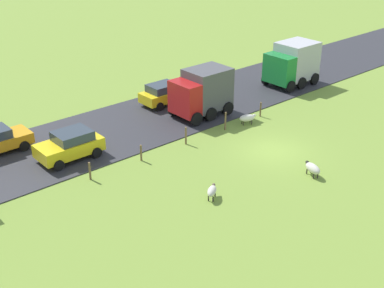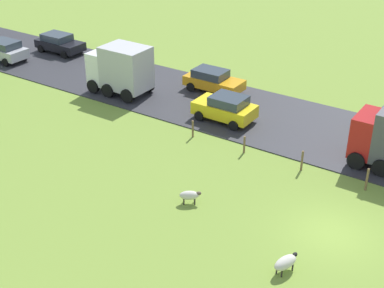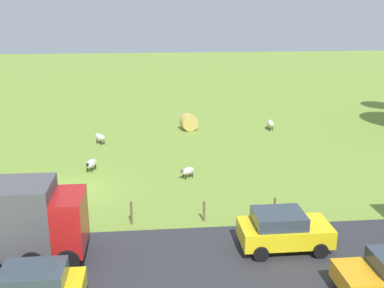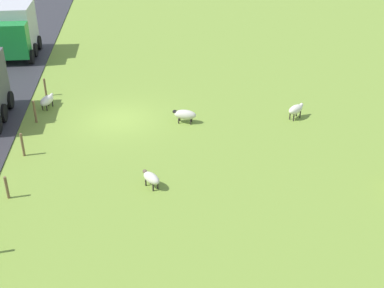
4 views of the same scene
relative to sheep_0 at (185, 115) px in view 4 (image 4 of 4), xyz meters
name	(u,v)px [view 4 (image 4 of 4)]	position (x,y,z in m)	size (l,w,h in m)	color
ground_plane	(118,120)	(3.55, -0.70, -0.48)	(160.00, 160.00, 0.00)	olive
sheep_0	(185,115)	(0.00, 0.00, 0.00)	(1.32, 0.84, 0.74)	beige
sheep_1	(47,100)	(7.54, -2.55, 0.00)	(0.90, 1.25, 0.72)	silver
sheep_3	(296,109)	(-5.98, 0.04, 0.07)	(1.10, 0.99, 0.78)	silver
sheep_4	(151,178)	(1.93, 6.00, -0.02)	(0.92, 1.05, 0.69)	beige
fence_post_0	(45,87)	(7.88, -4.28, 0.07)	(0.12, 0.12, 1.09)	brown
fence_post_1	(35,112)	(7.88, -0.76, 0.15)	(0.12, 0.12, 1.26)	brown
fence_post_2	(23,145)	(7.88, 2.75, 0.11)	(0.12, 0.12, 1.18)	brown
fence_post_3	(7,188)	(7.88, 6.27, 0.04)	(0.12, 0.12, 1.04)	brown
truck_2	(13,31)	(10.91, -11.38, 1.41)	(2.89, 4.31, 3.47)	#197F33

